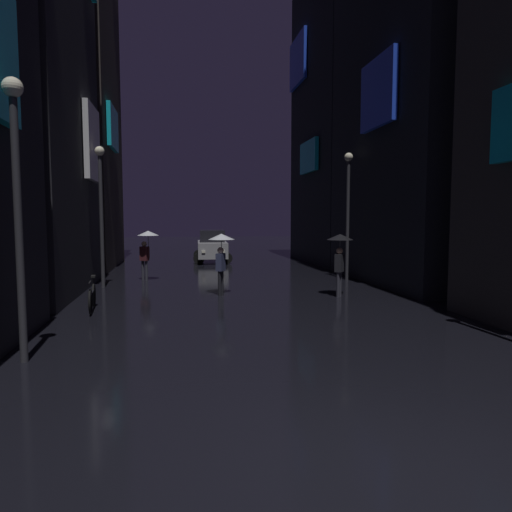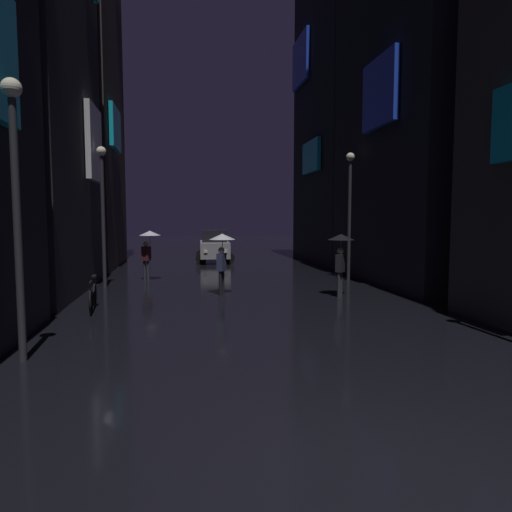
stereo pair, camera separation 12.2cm
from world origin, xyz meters
The scene contains 13 objects.
ground_plane centered at (0.00, 0.00, 0.00)m, with size 120.00×120.00×0.00m, color black.
building_left_mid centered at (-7.49, 12.91, 8.63)m, with size 4.25×7.81×17.25m.
building_left_far centered at (-7.49, 21.76, 11.84)m, with size 4.25×7.53×23.68m.
building_right_mid centered at (7.49, 13.45, 11.38)m, with size 4.25×8.91×22.75m.
building_right_far centered at (7.49, 22.13, 8.47)m, with size 4.25×8.25×16.92m.
pedestrian_midstreet_centre_clear centered at (-0.68, 11.42, 1.67)m, with size 0.90×0.90×2.12m.
pedestrian_near_crossing_clear centered at (-3.44, 15.56, 1.67)m, with size 0.90×0.90×2.12m.
pedestrian_far_right_black centered at (3.25, 10.48, 1.67)m, with size 0.90×0.90×2.12m.
bicycle_parked_at_storefront centered at (-4.60, 9.34, 0.39)m, with size 0.23×1.82×0.96m.
car_distant centered at (-0.11, 23.41, 0.93)m, with size 2.37×4.21×1.92m.
streetlamp_left_far centered at (-5.00, 13.88, 3.36)m, with size 0.36×0.36×5.34m.
streetlamp_right_far centered at (5.00, 14.33, 3.39)m, with size 0.36×0.36×5.40m.
streetlamp_left_near centered at (-5.00, 4.68, 3.25)m, with size 0.36×0.36×5.15m.
Camera 1 is at (-2.16, -4.21, 2.68)m, focal length 32.00 mm.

